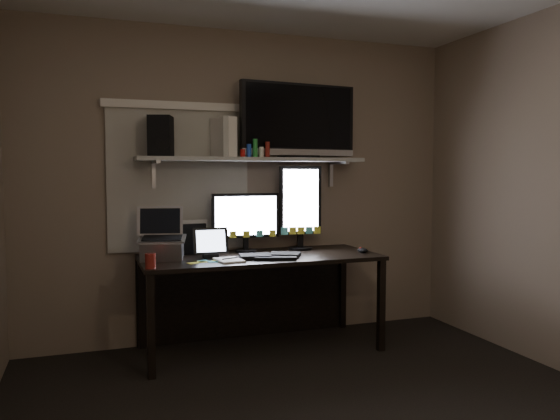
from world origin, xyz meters
name	(u,v)px	position (x,y,z in m)	size (l,w,h in m)	color
back_wall	(247,186)	(0.00, 1.80, 1.25)	(3.60, 3.60, 0.00)	#7C6A59
window_blinds	(180,180)	(-0.55, 1.79, 1.30)	(1.10, 0.02, 1.10)	#B7B3A4
desk	(256,275)	(0.00, 1.55, 0.55)	(1.80, 0.75, 0.73)	black
wall_shelf	(252,159)	(0.00, 1.62, 1.46)	(1.80, 0.35, 0.03)	#A0A09C
monitor_landscape	(246,222)	(-0.05, 1.64, 0.97)	(0.55, 0.06, 0.48)	black
monitor_portrait	(300,207)	(0.41, 1.63, 1.08)	(0.35, 0.07, 0.70)	black
keyboard	(270,256)	(0.04, 1.31, 0.74)	(0.47, 0.18, 0.03)	black
mouse	(363,250)	(0.81, 1.29, 0.75)	(0.07, 0.10, 0.04)	black
notepad	(229,260)	(-0.29, 1.25, 0.74)	(0.17, 0.23, 0.01)	silver
tablet	(210,243)	(-0.38, 1.43, 0.84)	(0.26, 0.11, 0.23)	black
file_sorter	(192,237)	(-0.47, 1.69, 0.86)	(0.20, 0.09, 0.25)	black
laptop	(162,234)	(-0.73, 1.47, 0.92)	(0.33, 0.27, 0.38)	#AFAFB3
cup	(150,261)	(-0.85, 1.13, 0.78)	(0.07, 0.07, 0.10)	maroon
sticky_notes	(203,260)	(-0.46, 1.33, 0.73)	(0.30, 0.22, 0.00)	#F0ED41
tv	(298,121)	(0.39, 1.63, 1.78)	(1.00, 0.18, 0.60)	black
game_console	(224,138)	(-0.23, 1.65, 1.63)	(0.08, 0.26, 0.31)	silver
speaker	(161,136)	(-0.71, 1.65, 1.63)	(0.17, 0.20, 0.30)	black
bottles	(255,148)	(0.00, 1.54, 1.55)	(0.22, 0.05, 0.14)	#A50F0C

